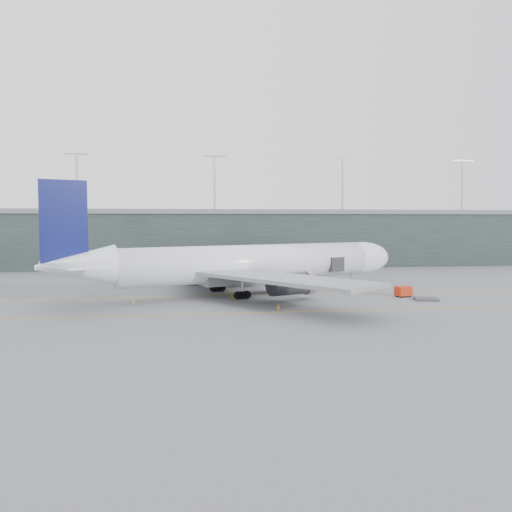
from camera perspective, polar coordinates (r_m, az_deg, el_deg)
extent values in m
plane|color=#59595E|center=(85.83, -6.35, -4.17)|extent=(320.00, 320.00, 0.00)
cube|color=#C18F12|center=(81.88, -6.28, -4.55)|extent=(160.00, 0.25, 0.02)
cube|color=#C18F12|center=(66.10, -5.94, -6.61)|extent=(160.00, 0.25, 0.02)
cube|color=#C18F12|center=(105.87, -3.90, -2.60)|extent=(0.25, 60.00, 0.02)
cube|color=#1D2826|center=(143.05, -6.92, 1.91)|extent=(240.00, 35.00, 14.00)
cube|color=slate|center=(142.98, -6.95, 4.95)|extent=(240.00, 36.00, 1.20)
cylinder|color=#9E9EA3|center=(136.24, -19.76, 7.91)|extent=(0.60, 0.60, 14.00)
cylinder|color=#9E9EA3|center=(133.49, -4.75, 8.22)|extent=(0.60, 0.60, 14.00)
cylinder|color=#9E9EA3|center=(139.74, 9.88, 7.98)|extent=(0.60, 0.60, 14.00)
cylinder|color=#9E9EA3|center=(153.91, 22.51, 7.37)|extent=(0.60, 0.60, 14.00)
cylinder|color=white|center=(83.51, -0.65, -0.79)|extent=(44.10, 21.80, 6.05)
ellipsoid|color=white|center=(97.07, 11.91, -0.21)|extent=(14.04, 10.22, 6.05)
cone|color=white|center=(74.55, -19.88, -1.08)|extent=(12.11, 9.29, 5.81)
cube|color=gray|center=(83.29, -1.24, -2.43)|extent=(16.34, 10.17, 1.95)
cube|color=black|center=(99.46, 13.54, 0.43)|extent=(3.06, 3.51, 0.78)
cube|color=gray|center=(69.10, 3.13, -2.62)|extent=(24.08, 27.90, 0.54)
cylinder|color=#333438|center=(76.80, 3.91, -3.20)|extent=(7.61, 5.65, 3.42)
cube|color=gray|center=(96.02, -6.45, -0.78)|extent=(11.26, 28.99, 0.54)
cylinder|color=#333438|center=(92.86, -2.28, -1.95)|extent=(7.61, 5.65, 3.42)
cube|color=#090E4B|center=(74.08, -21.11, 3.62)|extent=(6.10, 2.74, 11.72)
cube|color=white|center=(69.07, -20.00, -1.06)|extent=(9.52, 10.27, 0.34)
cube|color=white|center=(79.68, -21.18, -0.45)|extent=(6.27, 9.31, 0.34)
cylinder|color=black|center=(95.95, 10.76, -3.03)|extent=(1.14, 0.75, 1.07)
cylinder|color=#9E9EA3|center=(95.86, 10.77, -2.59)|extent=(0.29, 0.29, 2.54)
cylinder|color=black|center=(78.11, -1.55, -4.48)|extent=(1.36, 0.91, 1.27)
cylinder|color=black|center=(86.47, -4.40, -3.67)|extent=(1.36, 0.91, 1.27)
cube|color=#2C2C31|center=(90.77, 8.72, -0.89)|extent=(3.96, 4.14, 2.52)
cube|color=#2C2C31|center=(96.52, 5.82, -0.57)|extent=(6.89, 11.58, 2.25)
cube|color=#2C2C31|center=(105.95, 1.93, -0.15)|extent=(7.09, 11.67, 2.34)
cube|color=#2C2C31|center=(115.81, -1.31, 0.21)|extent=(7.30, 11.76, 2.43)
cylinder|color=#9E9EA3|center=(97.27, 5.58, -2.18)|extent=(0.45, 0.45, 3.42)
cube|color=#333438|center=(97.43, 5.58, -3.00)|extent=(2.20, 1.97, 0.63)
cylinder|color=#2C2C31|center=(128.26, 3.84, 0.57)|extent=(3.60, 3.60, 2.70)
cylinder|color=#2C2C31|center=(128.46, 3.83, -0.71)|extent=(1.62, 1.62, 3.24)
cube|color=#AF260C|center=(83.72, 16.49, -3.85)|extent=(2.83, 2.23, 1.46)
cylinder|color=black|center=(82.81, 16.27, -4.44)|extent=(0.48, 0.29, 0.45)
cylinder|color=black|center=(84.00, 17.20, -4.34)|extent=(0.48, 0.29, 0.45)
cylinder|color=black|center=(83.66, 15.76, -4.35)|extent=(0.48, 0.29, 0.45)
cylinder|color=black|center=(84.83, 16.69, -4.25)|extent=(0.48, 0.29, 0.45)
cube|color=#38383D|center=(81.34, 18.85, -4.67)|extent=(3.86, 3.35, 0.34)
cube|color=#333438|center=(96.22, -9.79, -3.23)|extent=(1.89, 1.52, 0.19)
cube|color=silver|center=(96.11, -9.80, -2.73)|extent=(1.51, 1.42, 1.40)
cube|color=navy|center=(96.03, -9.80, -2.30)|extent=(1.56, 1.47, 0.07)
cube|color=#333438|center=(96.16, -7.20, -3.19)|extent=(2.56, 2.21, 0.22)
cube|color=#B2B5BF|center=(96.04, -7.20, -2.60)|extent=(2.10, 2.01, 1.68)
cube|color=navy|center=(95.94, -7.21, -2.08)|extent=(2.16, 2.08, 0.09)
cube|color=#333438|center=(97.03, -6.17, -3.14)|extent=(1.95, 1.63, 0.18)
cube|color=#A9AFB5|center=(96.94, -6.17, -2.66)|extent=(1.58, 1.50, 1.36)
cube|color=navy|center=(96.86, -6.18, -2.24)|extent=(1.63, 1.55, 0.07)
cone|color=orange|center=(86.46, 17.38, -4.00)|extent=(0.50, 0.50, 0.79)
cone|color=orange|center=(69.51, 2.56, -5.78)|extent=(0.45, 0.45, 0.71)
cone|color=#DD3E0C|center=(97.05, -1.84, -2.98)|extent=(0.45, 0.45, 0.72)
cone|color=orange|center=(76.88, -13.84, -4.96)|extent=(0.43, 0.43, 0.68)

